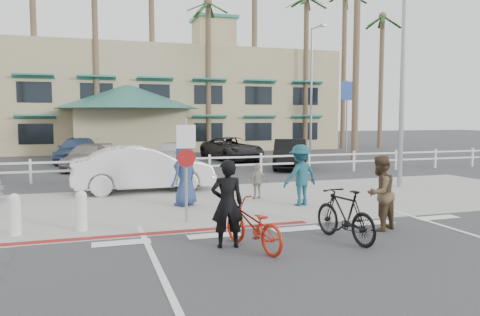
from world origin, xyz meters
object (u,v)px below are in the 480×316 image
object	(u,v)px
bike_red	(252,225)
bike_black	(345,215)
sign_post	(186,165)
car_white_sedan	(144,169)

from	to	relation	value
bike_red	bike_black	world-z (taller)	bike_black
sign_post	car_white_sedan	size ratio (longest dim) A/B	0.59
sign_post	bike_black	xyz separation A→B (m)	(2.83, -2.85, -0.88)
sign_post	car_white_sedan	xyz separation A→B (m)	(-0.48, 5.25, -0.64)
bike_black	bike_red	bearing A→B (deg)	-10.13
sign_post	car_white_sedan	bearing A→B (deg)	95.21
sign_post	bike_red	world-z (taller)	sign_post
bike_black	car_white_sedan	size ratio (longest dim) A/B	0.38
sign_post	bike_black	world-z (taller)	sign_post
bike_red	car_white_sedan	world-z (taller)	car_white_sedan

